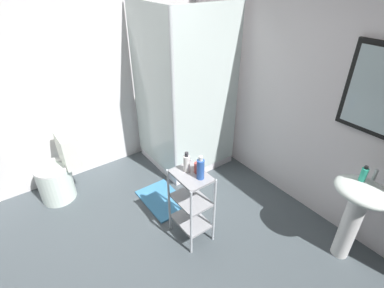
{
  "coord_description": "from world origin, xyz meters",
  "views": [
    {
      "loc": [
        1.49,
        -0.65,
        2.3
      ],
      "look_at": [
        -0.34,
        0.68,
        0.91
      ],
      "focal_mm": 27.4,
      "sensor_mm": 36.0,
      "label": 1
    }
  ],
  "objects": [
    {
      "name": "wall_back",
      "position": [
        0.01,
        1.85,
        1.25
      ],
      "size": [
        4.2,
        0.14,
        2.5
      ],
      "color": "silver",
      "rests_on": "ground_plane"
    },
    {
      "name": "bath_mat",
      "position": [
        -0.74,
        0.56,
        0.01
      ],
      "size": [
        0.6,
        0.4,
        0.02
      ],
      "primitive_type": "cube",
      "color": "teal",
      "rests_on": "ground_plane"
    },
    {
      "name": "pedestal_sink",
      "position": [
        0.85,
        1.52,
        0.58
      ],
      "size": [
        0.46,
        0.37,
        0.81
      ],
      "color": "white",
      "rests_on": "ground_plane"
    },
    {
      "name": "wall_left",
      "position": [
        -1.85,
        0.0,
        1.25
      ],
      "size": [
        0.1,
        4.2,
        2.5
      ],
      "primitive_type": "cube",
      "color": "silver",
      "rests_on": "ground_plane"
    },
    {
      "name": "rinse_cup",
      "position": [
        -0.14,
        0.61,
        0.79
      ],
      "size": [
        0.08,
        0.08,
        0.09
      ],
      "primitive_type": "cylinder",
      "color": "#B24742",
      "rests_on": "storage_cart"
    },
    {
      "name": "shampoo_bottle_blue",
      "position": [
        -0.07,
        0.57,
        0.84
      ],
      "size": [
        0.06,
        0.06,
        0.22
      ],
      "color": "#2E5AB8",
      "rests_on": "storage_cart"
    },
    {
      "name": "hand_soap_bottle",
      "position": [
        0.79,
        1.56,
        0.87
      ],
      "size": [
        0.05,
        0.05,
        0.14
      ],
      "color": "#2DBC99",
      "rests_on": "pedestal_sink"
    },
    {
      "name": "storage_cart",
      "position": [
        -0.15,
        0.54,
        0.44
      ],
      "size": [
        0.38,
        0.28,
        0.74
      ],
      "color": "silver",
      "rests_on": "ground_plane"
    },
    {
      "name": "ground_plane",
      "position": [
        0.0,
        0.0,
        -0.01
      ],
      "size": [
        4.2,
        4.2,
        0.02
      ],
      "primitive_type": "cube",
      "color": "#464F54"
    },
    {
      "name": "shower_stall",
      "position": [
        -1.21,
        1.18,
        0.46
      ],
      "size": [
        0.92,
        0.92,
        2.0
      ],
      "color": "white",
      "rests_on": "ground_plane"
    },
    {
      "name": "sink_faucet",
      "position": [
        0.85,
        1.64,
        0.86
      ],
      "size": [
        0.03,
        0.03,
        0.1
      ],
      "primitive_type": "cylinder",
      "color": "silver",
      "rests_on": "pedestal_sink"
    },
    {
      "name": "toilet",
      "position": [
        -1.48,
        -0.32,
        0.31
      ],
      "size": [
        0.37,
        0.49,
        0.76
      ],
      "color": "white",
      "rests_on": "ground_plane"
    },
    {
      "name": "lotion_bottle_white",
      "position": [
        -0.22,
        0.54,
        0.82
      ],
      "size": [
        0.06,
        0.06,
        0.19
      ],
      "color": "white",
      "rests_on": "storage_cart"
    }
  ]
}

